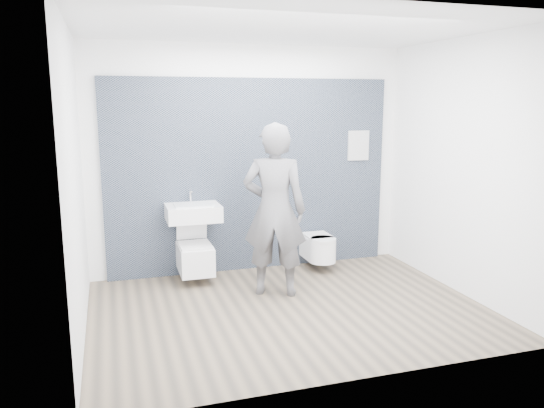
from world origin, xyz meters
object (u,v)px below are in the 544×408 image
object	(u,v)px
washbasin	(193,212)
visitor	(274,210)
toilet_square	(195,256)
toilet_rounded	(319,248)

from	to	relation	value
washbasin	visitor	xyz separation A→B (m)	(0.78, -0.71, 0.12)
toilet_square	toilet_rounded	bearing A→B (deg)	-0.46
visitor	washbasin	bearing A→B (deg)	-19.34
washbasin	visitor	distance (m)	1.06
washbasin	toilet_rounded	distance (m)	1.68
toilet_square	visitor	size ratio (longest dim) A/B	0.40
toilet_rounded	visitor	distance (m)	1.24
washbasin	toilet_square	bearing A→B (deg)	-90.00
washbasin	visitor	size ratio (longest dim) A/B	0.33
washbasin	toilet_square	world-z (taller)	washbasin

